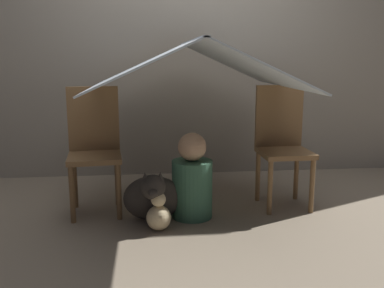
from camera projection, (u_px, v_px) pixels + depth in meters
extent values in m
plane|color=gray|center=(194.00, 214.00, 3.08)|extent=(8.80, 8.80, 0.00)
cube|color=gray|center=(180.00, 42.00, 3.95)|extent=(7.00, 0.05, 2.50)
cylinder|color=brown|center=(72.00, 195.00, 2.89)|extent=(0.04, 0.04, 0.40)
cylinder|color=brown|center=(119.00, 192.00, 2.95)|extent=(0.04, 0.04, 0.40)
cylinder|color=brown|center=(75.00, 182.00, 3.19)|extent=(0.04, 0.04, 0.40)
cylinder|color=brown|center=(117.00, 180.00, 3.25)|extent=(0.04, 0.04, 0.40)
cube|color=brown|center=(95.00, 157.00, 3.03)|extent=(0.40, 0.40, 0.04)
cube|color=brown|center=(93.00, 119.00, 3.14)|extent=(0.37, 0.07, 0.47)
cylinder|color=brown|center=(270.00, 188.00, 3.04)|extent=(0.04, 0.04, 0.40)
cylinder|color=brown|center=(312.00, 186.00, 3.08)|extent=(0.04, 0.04, 0.40)
cylinder|color=brown|center=(258.00, 176.00, 3.34)|extent=(0.04, 0.04, 0.40)
cylinder|color=brown|center=(296.00, 175.00, 3.38)|extent=(0.04, 0.04, 0.40)
cube|color=brown|center=(285.00, 153.00, 3.17)|extent=(0.38, 0.38, 0.04)
cube|color=brown|center=(279.00, 116.00, 3.28)|extent=(0.37, 0.04, 0.47)
cube|color=silver|center=(142.00, 65.00, 2.93)|extent=(0.70, 1.49, 0.32)
cube|color=silver|center=(241.00, 64.00, 3.00)|extent=(0.70, 1.49, 0.32)
cube|color=silver|center=(192.00, 41.00, 2.94)|extent=(0.04, 1.49, 0.01)
cylinder|color=#38664C|center=(192.00, 189.00, 3.00)|extent=(0.28, 0.28, 0.41)
sphere|color=tan|center=(192.00, 147.00, 2.94)|extent=(0.20, 0.20, 0.20)
ellipsoid|color=#332D28|center=(153.00, 198.00, 2.95)|extent=(0.41, 0.19, 0.31)
sphere|color=#332D28|center=(153.00, 187.00, 2.77)|extent=(0.16, 0.16, 0.16)
ellipsoid|color=#332D28|center=(153.00, 193.00, 2.71)|extent=(0.07, 0.08, 0.06)
cone|color=#332D28|center=(145.00, 177.00, 2.76)|extent=(0.06, 0.06, 0.07)
cone|color=#332D28|center=(160.00, 177.00, 2.77)|extent=(0.06, 0.06, 0.07)
cube|color=#7FB27F|center=(174.00, 198.00, 3.28)|extent=(0.41, 0.33, 0.10)
sphere|color=beige|center=(159.00, 218.00, 2.79)|extent=(0.16, 0.16, 0.16)
sphere|color=beige|center=(158.00, 199.00, 2.77)|extent=(0.10, 0.10, 0.10)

